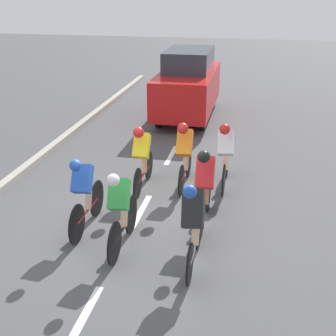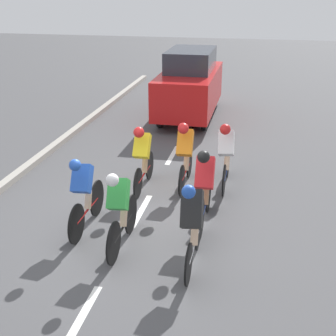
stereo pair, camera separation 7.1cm
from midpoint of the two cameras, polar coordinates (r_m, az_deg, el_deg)
ground_plane at (r=8.72m, az=-4.05°, el=-6.98°), size 60.00×60.00×0.00m
lane_stripe_near at (r=6.68m, az=-10.23°, el=-17.52°), size 0.12×1.40×0.01m
lane_stripe_mid at (r=9.23m, az=-3.06°, el=-5.21°), size 0.12×1.40×0.01m
lane_stripe_far at (r=12.09m, az=0.71°, el=1.59°), size 0.12×1.40×0.01m
cyclist_orange at (r=9.96m, az=2.31°, el=1.93°), size 0.33×1.68×1.52m
cyclist_green at (r=7.69m, az=-5.62°, el=-4.92°), size 0.36×1.71×1.46m
cyclist_red at (r=8.38m, az=4.75°, el=-2.14°), size 0.33×1.75×1.55m
cyclist_blue at (r=8.36m, az=-9.97°, el=-2.90°), size 0.35×1.74×1.45m
cyclist_white at (r=10.04m, az=7.30°, el=1.81°), size 0.36×1.72×1.50m
cyclist_yellow at (r=9.86m, az=-2.92°, el=1.55°), size 0.33×1.66×1.47m
cyclist_black at (r=7.16m, az=3.28°, el=-6.63°), size 0.37×1.65×1.51m
support_car at (r=15.34m, az=2.80°, el=10.17°), size 1.70×4.19×2.16m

